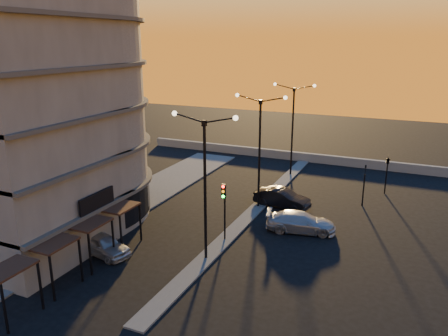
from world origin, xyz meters
TOP-DOWN VIEW (x-y plane):
  - ground at (0.00, 0.00)m, footprint 120.00×120.00m
  - sidewalk_west at (-10.50, 4.00)m, footprint 5.00×40.00m
  - median at (0.00, 10.00)m, footprint 1.20×36.00m
  - parapet at (2.00, 26.00)m, footprint 44.00×0.50m
  - building at (-14.00, 0.03)m, footprint 14.35×17.08m
  - streetlamp_near at (0.00, 0.00)m, footprint 4.32×0.32m
  - streetlamp_mid at (0.00, 10.00)m, footprint 4.32×0.32m
  - streetlamp_far at (0.00, 20.00)m, footprint 4.32×0.32m
  - traffic_light_main at (0.00, 2.87)m, footprint 0.28×0.44m
  - signal_east_a at (8.00, 14.00)m, footprint 0.13×0.16m
  - signal_east_b at (9.50, 18.00)m, footprint 0.42×1.99m
  - car_hatchback at (-6.50, -2.17)m, footprint 4.41×2.47m
  - car_sedan at (1.80, 10.89)m, footprint 4.95×2.33m
  - car_wagon at (4.50, 6.68)m, footprint 5.41×3.10m

SIDE VIEW (x-z plane):
  - ground at x=0.00m, z-range 0.00..0.00m
  - sidewalk_west at x=-10.50m, z-range 0.00..0.12m
  - median at x=0.00m, z-range 0.00..0.12m
  - parapet at x=2.00m, z-range 0.00..1.00m
  - car_hatchback at x=-6.50m, z-range 0.00..1.42m
  - car_wagon at x=4.50m, z-range 0.00..1.48m
  - car_sedan at x=1.80m, z-range 0.00..1.57m
  - signal_east_a at x=8.00m, z-range 0.13..3.73m
  - traffic_light_main at x=0.00m, z-range 0.76..5.01m
  - signal_east_b at x=9.50m, z-range 1.30..4.90m
  - streetlamp_near at x=0.00m, z-range 0.84..10.35m
  - streetlamp_mid at x=0.00m, z-range 0.84..10.35m
  - streetlamp_far at x=0.00m, z-range 0.84..10.35m
  - building at x=-14.00m, z-range -0.59..24.41m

